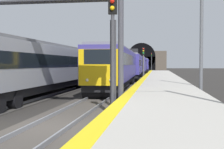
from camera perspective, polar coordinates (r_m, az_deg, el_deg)
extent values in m
plane|color=#282623|center=(11.63, -11.18, -9.87)|extent=(320.00, 320.00, 0.00)
cube|color=#ADA89E|center=(10.89, 10.46, -8.09)|extent=(112.00, 3.96, 0.97)
cube|color=yellow|center=(10.89, 1.30, -5.45)|extent=(112.00, 0.50, 0.01)
cube|color=#423D38|center=(11.63, -11.19, -9.73)|extent=(160.00, 3.09, 0.06)
cube|color=gray|center=(11.86, -14.49, -9.00)|extent=(160.00, 0.07, 0.15)
cube|color=gray|center=(11.39, -7.74, -9.42)|extent=(160.00, 0.07, 0.15)
cube|color=navy|center=(28.49, 0.73, 1.85)|extent=(18.52, 3.11, 2.61)
cube|color=black|center=(28.49, 0.74, 2.73)|extent=(17.78, 3.13, 0.90)
cube|color=slate|center=(28.52, 0.74, 4.67)|extent=(17.96, 2.69, 0.20)
cube|color=black|center=(28.53, 0.73, -1.16)|extent=(18.15, 2.78, 0.53)
cylinder|color=black|center=(20.49, -1.91, -3.34)|extent=(1.01, 2.55, 0.96)
cylinder|color=black|center=(22.26, -1.16, -2.92)|extent=(1.01, 2.55, 0.96)
cylinder|color=black|center=(34.87, 1.94, -1.14)|extent=(1.01, 2.55, 0.96)
cylinder|color=black|center=(36.66, 2.21, -0.98)|extent=(1.01, 2.55, 0.96)
cube|color=#E5B20F|center=(19.31, -2.44, 1.33)|extent=(0.17, 2.64, 2.31)
cube|color=black|center=(19.26, -2.47, 3.33)|extent=(0.08, 1.92, 0.94)
sphere|color=#F2EACC|center=(19.16, -0.24, -1.08)|extent=(0.20, 0.20, 0.20)
sphere|color=#F2EACC|center=(19.42, -4.67, -1.05)|extent=(0.20, 0.20, 0.20)
cube|color=navy|center=(47.57, 3.86, 1.91)|extent=(18.52, 3.11, 2.61)
cube|color=black|center=(47.57, 3.86, 2.16)|extent=(17.78, 3.13, 0.79)
cube|color=slate|center=(47.58, 3.86, 3.60)|extent=(17.96, 2.69, 0.20)
cube|color=black|center=(47.59, 3.86, 0.10)|extent=(18.15, 2.78, 0.53)
cylinder|color=black|center=(39.61, 3.15, -0.76)|extent=(1.01, 2.55, 0.96)
cylinder|color=black|center=(41.41, 3.33, -0.64)|extent=(1.01, 2.55, 0.96)
cylinder|color=black|center=(53.81, 4.26, -0.04)|extent=(1.01, 2.55, 0.96)
cylinder|color=black|center=(55.60, 4.36, 0.03)|extent=(1.01, 2.55, 0.96)
cube|color=navy|center=(66.70, 5.19, 1.93)|extent=(18.52, 3.11, 2.61)
cube|color=black|center=(66.70, 5.20, 2.33)|extent=(17.78, 3.13, 0.92)
cube|color=slate|center=(66.72, 5.20, 3.13)|extent=(17.96, 2.69, 0.20)
cube|color=black|center=(66.72, 5.19, 0.64)|extent=(18.15, 2.78, 0.53)
cylinder|color=black|center=(58.78, 4.90, 0.13)|extent=(1.01, 2.55, 0.96)
cylinder|color=black|center=(60.57, 4.97, 0.19)|extent=(1.01, 2.55, 0.96)
cylinder|color=black|center=(72.89, 5.37, 0.49)|extent=(1.01, 2.55, 0.96)
cylinder|color=black|center=(74.69, 5.42, 0.53)|extent=(1.01, 2.55, 0.96)
cube|color=navy|center=(85.86, 5.93, 1.94)|extent=(18.52, 3.11, 2.61)
cube|color=black|center=(85.86, 5.93, 2.11)|extent=(17.78, 3.13, 0.93)
cube|color=slate|center=(85.87, 5.94, 2.88)|extent=(17.96, 2.69, 0.20)
cube|color=black|center=(85.87, 5.93, 0.94)|extent=(18.15, 2.78, 0.53)
cylinder|color=black|center=(77.90, 5.78, 0.59)|extent=(1.01, 2.55, 0.96)
cylinder|color=black|center=(79.70, 5.82, 0.62)|extent=(1.01, 2.55, 0.96)
cylinder|color=black|center=(92.06, 6.03, 0.80)|extent=(1.01, 2.55, 0.96)
cylinder|color=black|center=(93.86, 6.05, 0.82)|extent=(1.01, 2.55, 0.96)
cube|color=black|center=(47.60, 3.87, 4.26)|extent=(1.33, 1.67, 0.90)
cube|color=gray|center=(23.33, -12.56, 1.84)|extent=(19.04, 3.00, 2.62)
cube|color=black|center=(23.33, -12.56, 2.41)|extent=(18.28, 3.02, 0.85)
cube|color=slate|center=(23.37, -12.58, 5.30)|extent=(18.46, 2.58, 0.20)
cube|color=black|center=(23.38, -12.53, -1.85)|extent=(18.65, 2.66, 0.54)
cylinder|color=black|center=(29.74, -7.73, -1.67)|extent=(1.01, 2.57, 0.98)
cylinder|color=black|center=(31.46, -6.78, -1.47)|extent=(1.01, 2.57, 0.98)
cube|color=gray|center=(42.13, -2.98, 1.94)|extent=(19.04, 3.00, 2.62)
cube|color=black|center=(42.13, -2.98, 2.35)|extent=(18.28, 3.02, 0.87)
cube|color=slate|center=(42.15, -2.98, 3.85)|extent=(18.46, 2.58, 0.20)
cube|color=black|center=(42.16, -2.97, -0.11)|extent=(18.65, 2.66, 0.54)
cylinder|color=black|center=(34.00, -5.95, -1.20)|extent=(1.01, 2.57, 0.98)
cylinder|color=black|center=(35.74, -5.20, -1.05)|extent=(1.01, 2.57, 0.98)
cylinder|color=black|center=(48.65, -1.34, -0.23)|extent=(1.01, 2.57, 0.98)
cylinder|color=black|center=(50.42, -0.96, -0.15)|extent=(1.01, 2.57, 0.98)
cube|color=gray|center=(61.37, 0.65, 1.96)|extent=(19.04, 3.00, 2.62)
cube|color=black|center=(61.37, 0.65, 2.16)|extent=(18.28, 3.02, 0.81)
cube|color=slate|center=(61.39, 0.65, 3.27)|extent=(18.46, 2.58, 0.20)
cube|color=black|center=(61.39, 0.65, 0.55)|extent=(18.65, 2.66, 0.54)
cylinder|color=black|center=(53.42, -0.63, -0.03)|extent=(1.01, 2.57, 0.98)
cylinder|color=black|center=(55.19, -0.32, 0.03)|extent=(1.01, 2.57, 0.98)
cylinder|color=black|center=(67.62, 1.44, 0.39)|extent=(1.01, 2.57, 0.98)
cylinder|color=black|center=(69.40, 1.64, 0.43)|extent=(1.01, 2.57, 0.98)
cube|color=black|center=(42.17, -2.98, 4.60)|extent=(1.32, 1.68, 0.90)
cylinder|color=#38383D|center=(13.64, 0.13, 1.61)|extent=(0.16, 0.16, 4.59)
cube|color=black|center=(13.88, 0.13, 12.70)|extent=(0.20, 0.38, 0.75)
cube|color=#38383D|center=(13.78, 0.21, 1.62)|extent=(0.04, 0.28, 4.13)
sphere|color=red|center=(13.79, 0.05, 13.51)|extent=(0.20, 0.20, 0.20)
sphere|color=yellow|center=(13.73, 0.05, 12.28)|extent=(0.20, 0.20, 0.20)
cylinder|color=#4C4C54|center=(43.24, 5.87, 1.25)|extent=(0.16, 0.16, 3.65)
cube|color=black|center=(43.28, 5.88, 4.36)|extent=(0.20, 0.38, 1.05)
cube|color=#4C4C54|center=(43.38, 5.88, 1.25)|extent=(0.04, 0.28, 3.29)
sphere|color=red|center=(43.16, 5.87, 4.80)|extent=(0.20, 0.20, 0.20)
sphere|color=yellow|center=(43.15, 5.87, 4.40)|extent=(0.20, 0.20, 0.20)
sphere|color=green|center=(43.14, 5.87, 4.01)|extent=(0.20, 0.20, 0.20)
cylinder|color=#38383D|center=(100.03, 7.37, 2.02)|extent=(0.16, 0.16, 4.90)
cube|color=black|center=(100.07, 7.37, 3.73)|extent=(0.20, 0.38, 1.05)
cube|color=#38383D|center=(100.17, 7.37, 2.02)|extent=(0.04, 0.28, 4.41)
sphere|color=red|center=(99.95, 7.37, 3.91)|extent=(0.20, 0.20, 0.20)
sphere|color=yellow|center=(99.94, 7.37, 3.74)|extent=(0.20, 0.20, 0.20)
sphere|color=green|center=(99.94, 7.37, 3.57)|extent=(0.20, 0.20, 0.20)
cylinder|color=#3F3F47|center=(15.10, 1.64, 4.35)|extent=(0.28, 0.28, 6.01)
cube|color=#2D2D33|center=(16.48, -13.82, 13.05)|extent=(0.70, 7.76, 0.08)
cube|color=#51473D|center=(118.85, 5.56, 2.61)|extent=(2.18, 18.94, 7.33)
cube|color=black|center=(117.71, 5.53, 2.08)|extent=(0.12, 10.61, 5.13)
cylinder|color=black|center=(117.74, 5.53, 3.33)|extent=(0.12, 10.61, 10.61)
cylinder|color=#595B60|center=(20.42, 16.32, 5.95)|extent=(0.22, 0.22, 7.64)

